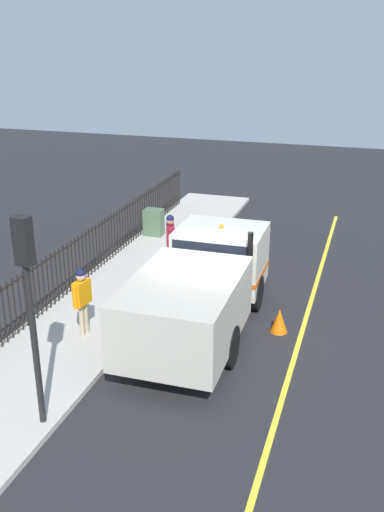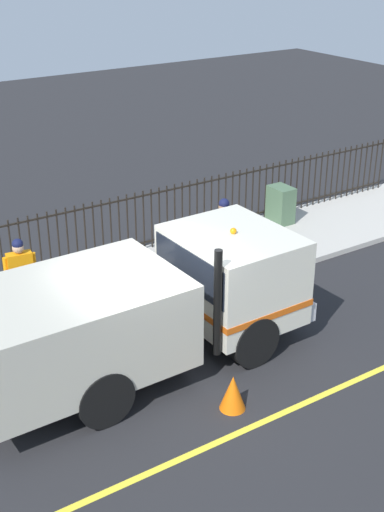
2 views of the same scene
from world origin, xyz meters
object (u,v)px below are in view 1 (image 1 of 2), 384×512
object	(u,v)px
utility_cabinet	(154,222)
worker_standing	(170,238)
traffic_light_near	(28,282)
work_truck	(203,282)
pedestrian_distant	(82,295)
traffic_cone	(279,321)

from	to	relation	value
utility_cabinet	worker_standing	bearing A→B (deg)	119.59
traffic_light_near	utility_cabinet	world-z (taller)	traffic_light_near
work_truck	pedestrian_distant	bearing A→B (deg)	-152.06
traffic_cone	traffic_light_near	bearing A→B (deg)	54.66
pedestrian_distant	traffic_cone	distance (m)	4.85
worker_standing	pedestrian_distant	distance (m)	4.33
work_truck	traffic_cone	xyz separation A→B (m)	(-1.85, -0.37, -0.94)
pedestrian_distant	utility_cabinet	size ratio (longest dim) A/B	1.75
pedestrian_distant	traffic_cone	xyz separation A→B (m)	(-4.43, -1.78, -0.85)
traffic_cone	utility_cabinet	bearing A→B (deg)	-45.49
worker_standing	utility_cabinet	bearing A→B (deg)	-172.42
traffic_light_near	traffic_cone	distance (m)	6.75
work_truck	worker_standing	xyz separation A→B (m)	(1.89, -2.87, -0.00)
work_truck	utility_cabinet	world-z (taller)	work_truck
traffic_cone	work_truck	bearing A→B (deg)	11.44
work_truck	utility_cabinet	bearing A→B (deg)	120.79
utility_cabinet	traffic_cone	size ratio (longest dim) A/B	1.57
pedestrian_distant	utility_cabinet	distance (m)	7.48
work_truck	worker_standing	world-z (taller)	work_truck
work_truck	utility_cabinet	size ratio (longest dim) A/B	6.47
pedestrian_distant	worker_standing	bearing A→B (deg)	-0.41
worker_standing	traffic_cone	world-z (taller)	worker_standing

